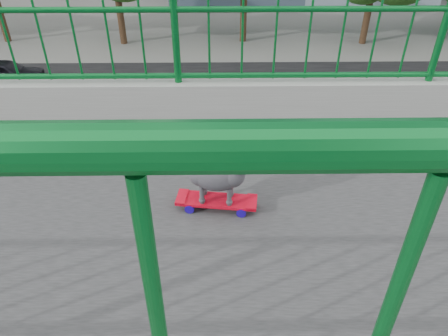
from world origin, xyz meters
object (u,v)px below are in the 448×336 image
Objects in this scene: car_0 at (198,251)px; car_4 at (5,73)px; poodle at (220,173)px; skateboard at (217,201)px.

car_0 is 16.57m from car_4.
car_0 is at bearing -166.89° from poodle.
skateboard is 0.12× the size of car_0.
car_0 is 1.01× the size of car_4.
poodle is 8.79m from car_0.
skateboard is 8.64m from car_0.
poodle reaches higher than car_4.
car_4 is (-12.80, -10.53, -0.01)m from car_0.
skateboard is 0.21m from poodle.
poodle is at bearing 90.00° from skateboard.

